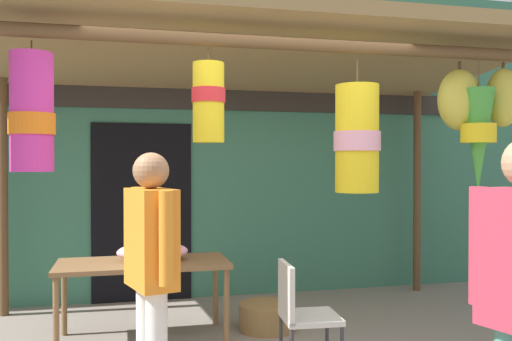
# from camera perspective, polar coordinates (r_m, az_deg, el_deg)

# --- Properties ---
(shop_facade) EXTENTS (10.61, 0.29, 3.68)m
(shop_facade) POSITION_cam_1_polar(r_m,az_deg,el_deg) (6.45, -4.98, 3.34)
(shop_facade) COLOR #387056
(shop_facade) RESTS_ON ground_plane
(market_stall_canopy) EXTENTS (5.16, 2.54, 2.76)m
(market_stall_canopy) POSITION_cam_1_polar(r_m,az_deg,el_deg) (5.00, 0.73, 10.44)
(market_stall_canopy) COLOR brown
(market_stall_canopy) RESTS_ON ground_plane
(display_table) EXTENTS (1.48, 0.69, 0.69)m
(display_table) POSITION_cam_1_polar(r_m,az_deg,el_deg) (4.96, -11.72, -10.06)
(display_table) COLOR brown
(display_table) RESTS_ON ground_plane
(flower_heap_on_table) EXTENTS (0.62, 0.43, 0.16)m
(flower_heap_on_table) POSITION_cam_1_polar(r_m,az_deg,el_deg) (4.93, -10.61, -8.34)
(flower_heap_on_table) COLOR pink
(flower_heap_on_table) RESTS_ON display_table
(folding_chair) EXTENTS (0.43, 0.43, 0.84)m
(folding_chair) POSITION_cam_1_polar(r_m,az_deg,el_deg) (4.07, 4.64, -14.25)
(folding_chair) COLOR beige
(folding_chair) RESTS_ON ground_plane
(wicker_basket_by_table) EXTENTS (0.54, 0.54, 0.24)m
(wicker_basket_by_table) POSITION_cam_1_polar(r_m,az_deg,el_deg) (5.26, 1.22, -15.02)
(wicker_basket_by_table) COLOR olive
(wicker_basket_by_table) RESTS_ON ground_plane
(shopper_by_bananas) EXTENTS (0.33, 0.57, 1.62)m
(shopper_by_bananas) POSITION_cam_1_polar(r_m,az_deg,el_deg) (3.42, -10.90, -9.38)
(shopper_by_bananas) COLOR silver
(shopper_by_bananas) RESTS_ON ground_plane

